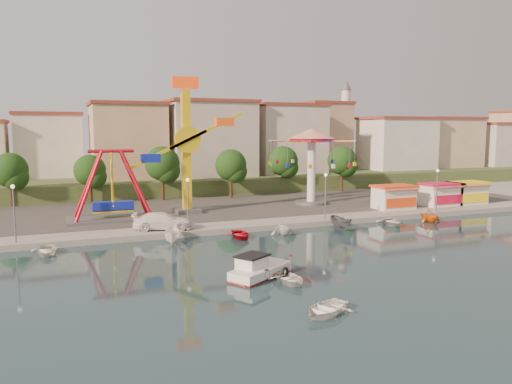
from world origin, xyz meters
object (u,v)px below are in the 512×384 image
wave_swinger (312,149)px  cabin_motorboat (259,271)px  rowboat_a (290,278)px  kamikaze_tower (191,150)px  pirate_ship_ride (112,187)px  van (163,221)px

wave_swinger → cabin_motorboat: 34.37m
cabin_motorboat → rowboat_a: size_ratio=1.65×
kamikaze_tower → wave_swinger: kamikaze_tower is taller
cabin_motorboat → pirate_ship_ride: bearing=75.6°
wave_swinger → cabin_motorboat: bearing=-124.6°
wave_swinger → kamikaze_tower: bearing=-176.5°
kamikaze_tower → rowboat_a: size_ratio=4.91×
pirate_ship_ride → kamikaze_tower: kamikaze_tower is taller
pirate_ship_ride → wave_swinger: 27.07m
pirate_ship_ride → rowboat_a: size_ratio=2.98×
rowboat_a → wave_swinger: bearing=57.0°
wave_swinger → rowboat_a: (-17.57, -29.74, -7.85)m
rowboat_a → van: size_ratio=0.56×
kamikaze_tower → cabin_motorboat: bearing=-94.0°
pirate_ship_ride → wave_swinger: (26.69, 2.49, 3.80)m
kamikaze_tower → van: bearing=-120.4°
pirate_ship_ride → kamikaze_tower: size_ratio=0.61×
wave_swinger → rowboat_a: bearing=-120.6°
pirate_ship_ride → wave_swinger: size_ratio=0.86×
pirate_ship_ride → cabin_motorboat: size_ratio=1.80×
kamikaze_tower → wave_swinger: (17.19, 1.06, -0.11)m
kamikaze_tower → rowboat_a: kamikaze_tower is taller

